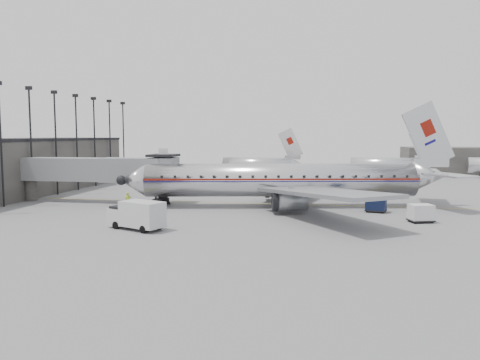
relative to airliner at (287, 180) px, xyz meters
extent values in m
plane|color=slate|center=(-6.81, -4.10, -3.27)|extent=(160.00, 160.00, 0.00)
cube|color=#393633|center=(-40.81, 5.90, 0.73)|extent=(12.00, 46.00, 8.00)
cube|color=#393633|center=(38.19, 55.90, -0.27)|extent=(30.00, 12.00, 6.00)
cube|color=gold|center=(-3.81, 1.90, -3.27)|extent=(60.00, 0.15, 0.01)
cube|color=slate|center=(-28.81, -0.50, 1.03)|extent=(12.00, 2.80, 3.00)
cube|color=slate|center=(-19.81, -0.50, 1.03)|extent=(8.00, 3.00, 3.10)
cube|color=slate|center=(-15.81, -0.10, 1.03)|extent=(3.20, 3.60, 3.20)
cube|color=black|center=(-15.81, -0.10, 2.93)|extent=(3.40, 3.80, 0.30)
cube|color=white|center=(-15.81, -0.10, 3.43)|extent=(1.20, 0.15, 0.80)
cylinder|color=black|center=(-16.11, -0.50, -1.87)|extent=(0.56, 0.56, 2.80)
cube|color=black|center=(-16.11, -0.50, -2.92)|extent=(1.60, 2.20, 0.70)
cylinder|color=black|center=(-16.11, -1.50, -2.97)|extent=(0.30, 0.60, 0.60)
cylinder|color=black|center=(-16.11, 0.50, -2.97)|extent=(0.30, 0.60, 0.60)
cylinder|color=#393633|center=(-34.31, -0.50, -1.87)|extent=(1.60, 1.60, 2.80)
cube|color=black|center=(-15.01, -2.80, -1.77)|extent=(0.90, 3.20, 2.90)
cylinder|color=black|center=(-34.31, -6.10, 4.23)|extent=(0.24, 0.24, 15.00)
cylinder|color=black|center=(-34.31, -0.10, 4.23)|extent=(0.24, 0.24, 15.00)
cube|color=black|center=(-34.31, -0.10, 11.73)|extent=(0.90, 0.25, 0.50)
cylinder|color=black|center=(-34.31, 5.90, 4.23)|extent=(0.24, 0.24, 15.00)
cube|color=black|center=(-34.31, 5.90, 11.73)|extent=(0.90, 0.25, 0.50)
cylinder|color=black|center=(-34.31, 11.90, 4.23)|extent=(0.24, 0.24, 15.00)
cube|color=black|center=(-34.31, 11.90, 11.73)|extent=(0.90, 0.25, 0.50)
cylinder|color=black|center=(-34.31, 17.90, 4.23)|extent=(0.24, 0.24, 15.00)
cube|color=black|center=(-34.31, 17.90, 11.73)|extent=(0.90, 0.25, 0.50)
cylinder|color=black|center=(-34.31, 23.90, 4.23)|extent=(0.24, 0.24, 15.00)
cube|color=black|center=(-34.31, 23.90, 11.73)|extent=(0.90, 0.25, 0.50)
cylinder|color=black|center=(-34.31, 29.90, 4.23)|extent=(0.24, 0.24, 15.00)
cube|color=black|center=(-34.31, 29.90, 11.73)|extent=(0.90, 0.25, 0.50)
cylinder|color=silver|center=(-8.81, 37.90, -0.67)|extent=(14.00, 3.20, 3.20)
cube|color=silver|center=(-2.01, 37.90, 3.73)|extent=(5.17, 0.26, 6.52)
cylinder|color=black|center=(-13.31, 37.90, -2.77)|extent=(0.24, 0.24, 1.00)
cylinder|color=silver|center=(17.19, 41.90, -0.67)|extent=(14.00, 3.20, 3.20)
cube|color=silver|center=(23.99, 41.90, 3.73)|extent=(5.17, 0.26, 6.52)
cylinder|color=black|center=(12.69, 41.90, -2.77)|extent=(0.24, 0.24, 1.00)
cylinder|color=black|center=(36.69, 45.90, -2.77)|extent=(0.24, 0.24, 1.00)
cylinder|color=silver|center=(-0.81, -0.15, 0.01)|extent=(33.02, 10.06, 4.05)
cone|color=silver|center=(-18.55, -3.50, 0.01)|extent=(3.98, 4.59, 4.05)
cone|color=silver|center=(17.26, 3.25, 0.45)|extent=(5.01, 4.59, 3.85)
cube|color=maroon|center=(-0.81, -0.15, 0.28)|extent=(33.03, 10.11, 0.20)
cube|color=#110B60|center=(-0.81, -0.15, 0.03)|extent=(33.03, 10.11, 0.11)
cube|color=silver|center=(16.94, 3.19, 5.48)|extent=(6.66, 1.57, 8.41)
cube|color=gray|center=(0.60, 10.14, -0.32)|extent=(9.89, 18.42, 1.30)
cube|color=gray|center=(4.24, -9.22, -0.32)|extent=(14.91, 17.82, 1.30)
cylinder|color=gray|center=(-1.32, 5.54, -1.69)|extent=(4.08, 2.95, 2.30)
cylinder|color=gray|center=(0.78, -5.64, -1.69)|extent=(4.08, 2.95, 2.30)
cylinder|color=black|center=(-15.87, -2.99, -2.56)|extent=(0.22, 0.22, 1.42)
cylinder|color=black|center=(0.82, 3.05, -2.51)|extent=(0.28, 0.28, 1.53)
cylinder|color=black|center=(0.82, 3.05, -2.78)|extent=(1.15, 0.58, 1.09)
cylinder|color=black|center=(1.87, -2.54, -2.51)|extent=(0.28, 0.28, 1.53)
cylinder|color=black|center=(1.87, -2.54, -2.78)|extent=(1.15, 0.58, 1.09)
cube|color=#BCBCBE|center=(-12.19, -16.71, -1.77)|extent=(4.58, 3.67, 2.34)
cube|color=#BCBCBE|center=(-14.74, -15.58, -2.21)|extent=(2.49, 2.66, 1.56)
cube|color=black|center=(-14.74, -15.58, -1.54)|extent=(1.99, 2.28, 0.67)
cylinder|color=black|center=(-14.84, -16.63, -2.92)|extent=(0.77, 0.54, 0.71)
cylinder|color=black|center=(-14.03, -14.80, -2.92)|extent=(0.77, 0.54, 0.71)
cylinder|color=black|center=(-11.58, -18.08, -2.92)|extent=(0.77, 0.54, 0.71)
cylinder|color=black|center=(-10.76, -16.24, -2.92)|extent=(0.77, 0.54, 0.71)
cube|color=black|center=(10.33, -2.56, -2.25)|extent=(2.53, 2.16, 1.51)
cube|color=black|center=(10.33, -2.56, -3.06)|extent=(2.66, 2.29, 0.13)
cylinder|color=black|center=(9.32, -2.95, -3.11)|extent=(0.35, 0.21, 0.32)
cylinder|color=black|center=(10.98, -3.43, -3.11)|extent=(0.35, 0.21, 0.32)
cylinder|color=black|center=(9.67, -1.70, -3.11)|extent=(0.35, 0.21, 0.32)
cylinder|color=black|center=(11.34, -2.18, -3.11)|extent=(0.35, 0.21, 0.32)
cube|color=silver|center=(14.07, -8.26, -2.23)|extent=(2.58, 2.20, 1.54)
cube|color=black|center=(14.07, -8.26, -3.05)|extent=(2.71, 2.34, 0.13)
cylinder|color=black|center=(13.41, -9.15, -3.11)|extent=(0.35, 0.22, 0.33)
cylinder|color=black|center=(15.10, -8.65, -3.11)|extent=(0.35, 0.22, 0.33)
cylinder|color=black|center=(13.04, -7.88, -3.11)|extent=(0.35, 0.22, 0.33)
cylinder|color=black|center=(14.73, -7.38, -3.11)|extent=(0.35, 0.22, 0.33)
imported|color=#9DB915|center=(-18.81, -4.58, -2.32)|extent=(0.82, 0.70, 1.91)
camera|label=1|loc=(3.93, -57.26, 5.51)|focal=35.00mm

